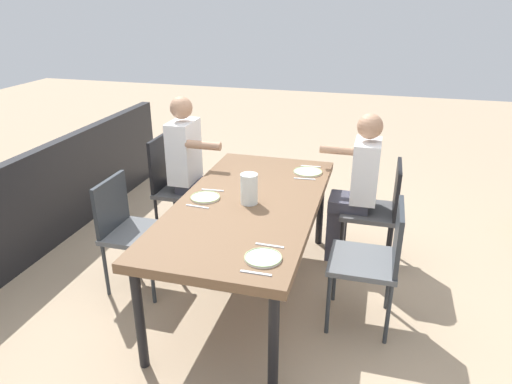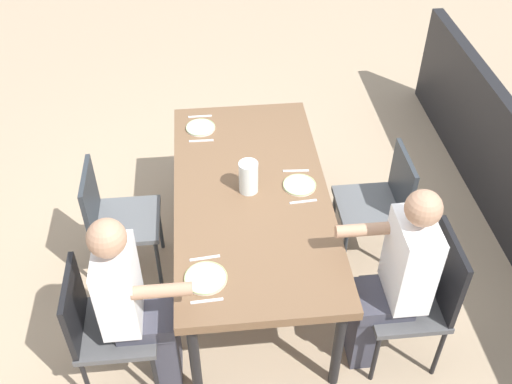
{
  "view_description": "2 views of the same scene",
  "coord_description": "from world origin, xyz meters",
  "px_view_note": "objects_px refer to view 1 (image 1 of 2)",
  "views": [
    {
      "loc": [
        2.86,
        0.84,
        2.1
      ],
      "look_at": [
        -0.02,
        0.05,
        0.83
      ],
      "focal_mm": 32.73,
      "sensor_mm": 36.0,
      "label": 1
    },
    {
      "loc": [
        -2.78,
        0.25,
        3.23
      ],
      "look_at": [
        -0.13,
        -0.02,
        0.87
      ],
      "focal_mm": 41.73,
      "sensor_mm": 36.0,
      "label": 2
    }
  ],
  "objects_px": {
    "dining_table": "(248,209)",
    "diner_man_white": "(191,166)",
    "diner_woman_green": "(356,185)",
    "plate_2": "(263,258)",
    "chair_mid_south": "(128,226)",
    "chair_west_south": "(174,181)",
    "chair_mid_north": "(376,256)",
    "plate_1": "(205,197)",
    "chair_west_north": "(379,206)",
    "plate_0": "(308,172)",
    "water_pitcher": "(249,190)"
  },
  "relations": [
    {
      "from": "chair_mid_north",
      "to": "chair_mid_south",
      "type": "xyz_separation_m",
      "value": [
        0.0,
        -1.8,
        -0.02
      ]
    },
    {
      "from": "dining_table",
      "to": "diner_man_white",
      "type": "relative_size",
      "value": 1.5
    },
    {
      "from": "chair_mid_north",
      "to": "chair_west_south",
      "type": "bearing_deg",
      "value": -114.94
    },
    {
      "from": "plate_1",
      "to": "chair_west_south",
      "type": "bearing_deg",
      "value": -141.37
    },
    {
      "from": "chair_west_north",
      "to": "chair_mid_south",
      "type": "bearing_deg",
      "value": -64.97
    },
    {
      "from": "chair_west_south",
      "to": "water_pitcher",
      "type": "xyz_separation_m",
      "value": [
        0.74,
        0.92,
        0.32
      ]
    },
    {
      "from": "dining_table",
      "to": "chair_west_north",
      "type": "relative_size",
      "value": 2.25
    },
    {
      "from": "chair_mid_south",
      "to": "diner_woman_green",
      "type": "height_order",
      "value": "diner_woman_green"
    },
    {
      "from": "chair_mid_north",
      "to": "plate_2",
      "type": "relative_size",
      "value": 4.24
    },
    {
      "from": "diner_woman_green",
      "to": "plate_2",
      "type": "bearing_deg",
      "value": -15.7
    },
    {
      "from": "dining_table",
      "to": "diner_woman_green",
      "type": "bearing_deg",
      "value": 135.93
    },
    {
      "from": "diner_woman_green",
      "to": "chair_west_south",
      "type": "bearing_deg",
      "value": -89.89
    },
    {
      "from": "chair_mid_south",
      "to": "plate_2",
      "type": "height_order",
      "value": "chair_mid_south"
    },
    {
      "from": "chair_west_north",
      "to": "plate_2",
      "type": "height_order",
      "value": "chair_west_north"
    },
    {
      "from": "chair_west_north",
      "to": "chair_west_south",
      "type": "height_order",
      "value": "chair_west_south"
    },
    {
      "from": "dining_table",
      "to": "diner_man_white",
      "type": "xyz_separation_m",
      "value": [
        -0.72,
        -0.73,
        0.0
      ]
    },
    {
      "from": "dining_table",
      "to": "plate_1",
      "type": "relative_size",
      "value": 9.29
    },
    {
      "from": "chair_west_south",
      "to": "water_pitcher",
      "type": "height_order",
      "value": "water_pitcher"
    },
    {
      "from": "chair_mid_south",
      "to": "plate_0",
      "type": "xyz_separation_m",
      "value": [
        -0.8,
        1.21,
        0.26
      ]
    },
    {
      "from": "chair_west_south",
      "to": "diner_man_white",
      "type": "relative_size",
      "value": 0.72
    },
    {
      "from": "chair_mid_north",
      "to": "plate_0",
      "type": "xyz_separation_m",
      "value": [
        -0.8,
        -0.59,
        0.24
      ]
    },
    {
      "from": "chair_west_north",
      "to": "water_pitcher",
      "type": "relative_size",
      "value": 4.07
    },
    {
      "from": "water_pitcher",
      "to": "chair_mid_south",
      "type": "bearing_deg",
      "value": -83.98
    },
    {
      "from": "chair_west_south",
      "to": "plate_1",
      "type": "height_order",
      "value": "chair_west_south"
    },
    {
      "from": "chair_mid_south",
      "to": "diner_man_white",
      "type": "distance_m",
      "value": 0.88
    },
    {
      "from": "chair_west_north",
      "to": "diner_woman_green",
      "type": "distance_m",
      "value": 0.26
    },
    {
      "from": "dining_table",
      "to": "chair_mid_north",
      "type": "xyz_separation_m",
      "value": [
        0.12,
        0.9,
        -0.17
      ]
    },
    {
      "from": "plate_2",
      "to": "diner_man_white",
      "type": "bearing_deg",
      "value": -144.55
    },
    {
      "from": "diner_woman_green",
      "to": "chair_west_north",
      "type": "bearing_deg",
      "value": 89.12
    },
    {
      "from": "chair_mid_south",
      "to": "diner_woman_green",
      "type": "distance_m",
      "value": 1.82
    },
    {
      "from": "plate_0",
      "to": "plate_2",
      "type": "xyz_separation_m",
      "value": [
        1.4,
        -0.02,
        0.0
      ]
    },
    {
      "from": "diner_woman_green",
      "to": "chair_mid_north",
      "type": "bearing_deg",
      "value": 13.26
    },
    {
      "from": "plate_1",
      "to": "dining_table",
      "type": "bearing_deg",
      "value": 95.24
    },
    {
      "from": "chair_west_south",
      "to": "water_pitcher",
      "type": "bearing_deg",
      "value": 51.15
    },
    {
      "from": "chair_west_north",
      "to": "chair_mid_south",
      "type": "xyz_separation_m",
      "value": [
        0.84,
        -1.8,
        -0.01
      ]
    },
    {
      "from": "plate_0",
      "to": "plate_1",
      "type": "distance_m",
      "value": 0.94
    },
    {
      "from": "chair_mid_south",
      "to": "chair_west_north",
      "type": "bearing_deg",
      "value": 115.03
    },
    {
      "from": "chair_mid_north",
      "to": "plate_2",
      "type": "bearing_deg",
      "value": -45.21
    },
    {
      "from": "plate_1",
      "to": "diner_woman_green",
      "type": "bearing_deg",
      "value": 126.67
    },
    {
      "from": "dining_table",
      "to": "chair_west_south",
      "type": "relative_size",
      "value": 2.08
    },
    {
      "from": "plate_0",
      "to": "water_pitcher",
      "type": "bearing_deg",
      "value": -22.86
    },
    {
      "from": "dining_table",
      "to": "diner_man_white",
      "type": "bearing_deg",
      "value": -134.59
    },
    {
      "from": "chair_mid_south",
      "to": "plate_1",
      "type": "relative_size",
      "value": 4.08
    },
    {
      "from": "plate_2",
      "to": "chair_west_south",
      "type": "bearing_deg",
      "value": -140.13
    },
    {
      "from": "chair_west_south",
      "to": "plate_2",
      "type": "relative_size",
      "value": 4.53
    },
    {
      "from": "plate_0",
      "to": "plate_1",
      "type": "bearing_deg",
      "value": -41.31
    },
    {
      "from": "chair_mid_north",
      "to": "diner_man_white",
      "type": "xyz_separation_m",
      "value": [
        -0.84,
        -1.63,
        0.17
      ]
    },
    {
      "from": "chair_mid_north",
      "to": "plate_0",
      "type": "relative_size",
      "value": 3.8
    },
    {
      "from": "chair_mid_north",
      "to": "plate_2",
      "type": "height_order",
      "value": "chair_mid_north"
    },
    {
      "from": "dining_table",
      "to": "water_pitcher",
      "type": "relative_size",
      "value": 9.17
    }
  ]
}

